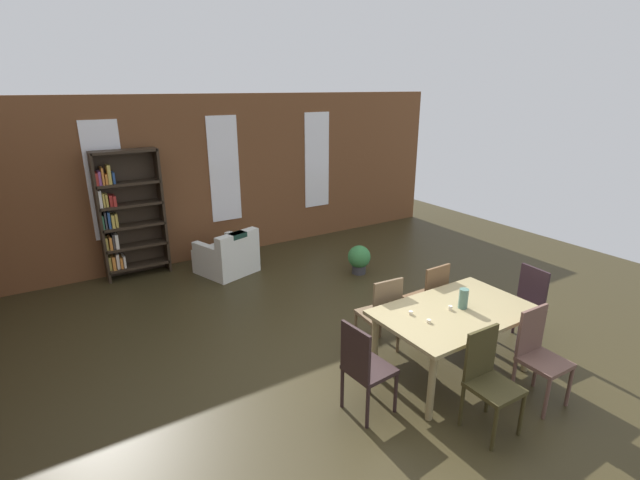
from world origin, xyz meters
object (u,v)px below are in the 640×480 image
at_px(vase_on_table, 463,299).
at_px(dining_chair_far_right, 429,297).
at_px(dining_chair_far_left, 381,312).
at_px(dining_chair_near_right, 539,353).
at_px(dining_chair_near_left, 488,378).
at_px(potted_plant_by_shelf, 359,258).
at_px(bookshelf_tall, 126,215).
at_px(dining_chair_head_right, 524,304).
at_px(armchair_white, 228,257).
at_px(dining_table, 455,317).
at_px(dining_chair_head_left, 364,366).

bearing_deg(vase_on_table, dining_chair_far_right, 69.61).
distance_m(dining_chair_far_left, dining_chair_near_right, 1.66).
distance_m(dining_chair_far_right, dining_chair_near_left, 1.65).
bearing_deg(potted_plant_by_shelf, bookshelf_tall, 149.00).
xyz_separation_m(dining_chair_far_right, dining_chair_head_right, (0.83, -0.74, 0.00)).
bearing_deg(dining_chair_near_left, dining_chair_far_left, 90.30).
distance_m(armchair_white, potted_plant_by_shelf, 2.19).
distance_m(dining_table, dining_chair_far_right, 0.84).
bearing_deg(armchair_white, dining_chair_head_left, -93.16).
distance_m(vase_on_table, dining_chair_far_right, 0.86).
distance_m(dining_chair_far_left, dining_chair_near_left, 1.48).
bearing_deg(dining_chair_head_left, potted_plant_by_shelf, 53.67).
xyz_separation_m(dining_chair_head_left, armchair_white, (0.22, 3.98, -0.23)).
distance_m(vase_on_table, dining_chair_head_right, 1.16).
bearing_deg(armchair_white, dining_chair_head_right, -61.30).
xyz_separation_m(vase_on_table, potted_plant_by_shelf, (0.74, 2.77, -0.60)).
bearing_deg(vase_on_table, dining_chair_near_right, -69.59).
bearing_deg(dining_chair_head_right, dining_chair_far_left, 154.74).
height_order(dining_table, armchair_white, dining_table).
relative_size(dining_table, dining_chair_near_left, 1.74).
distance_m(dining_chair_far_right, armchair_white, 3.52).
relative_size(dining_chair_near_left, armchair_white, 0.94).
relative_size(dining_chair_head_left, dining_chair_far_left, 1.00).
xyz_separation_m(dining_chair_near_left, bookshelf_tall, (-1.97, 5.43, 0.52)).
height_order(dining_chair_far_left, dining_chair_near_left, same).
distance_m(dining_table, dining_chair_head_right, 1.21).
xyz_separation_m(dining_chair_head_left, dining_chair_near_left, (0.83, -0.73, 0.00)).
xyz_separation_m(dining_chair_far_left, dining_chair_far_right, (0.75, -0.00, 0.00)).
xyz_separation_m(dining_table, vase_on_table, (0.10, 0.00, 0.19)).
relative_size(dining_table, dining_chair_far_left, 1.74).
distance_m(vase_on_table, potted_plant_by_shelf, 2.93).
distance_m(dining_table, armchair_white, 4.12).
height_order(dining_chair_far_right, armchair_white, dining_chair_far_right).
bearing_deg(bookshelf_tall, dining_chair_far_right, -55.47).
height_order(dining_chair_far_right, dining_chair_head_right, same).
xyz_separation_m(dining_table, armchair_white, (-0.98, 3.98, -0.39)).
bearing_deg(armchair_white, vase_on_table, -74.81).
relative_size(vase_on_table, dining_chair_near_left, 0.23).
bearing_deg(dining_chair_head_left, dining_chair_near_left, -41.45).
xyz_separation_m(dining_table, dining_chair_near_right, (0.37, -0.74, -0.16)).
xyz_separation_m(dining_chair_far_right, armchair_white, (-1.35, 3.24, -0.23)).
relative_size(dining_chair_near_right, dining_chair_far_right, 1.00).
bearing_deg(potted_plant_by_shelf, dining_chair_near_right, -97.62).
relative_size(dining_chair_far_right, bookshelf_tall, 0.46).
xyz_separation_m(dining_chair_far_left, bookshelf_tall, (-1.97, 3.95, 0.52)).
distance_m(dining_chair_head_left, dining_chair_near_right, 1.74).
relative_size(dining_chair_far_right, dining_chair_near_left, 1.00).
bearing_deg(vase_on_table, dining_table, -180.00).
height_order(dining_chair_head_left, dining_chair_near_left, same).
bearing_deg(bookshelf_tall, dining_chair_head_right, -52.95).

